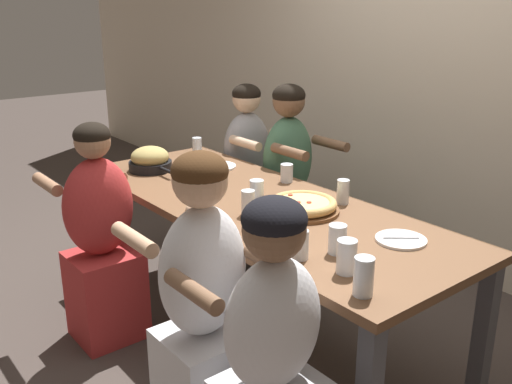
{
  "coord_description": "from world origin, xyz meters",
  "views": [
    {
      "loc": [
        2.13,
        -1.7,
        1.7
      ],
      "look_at": [
        0.0,
        0.0,
        0.79
      ],
      "focal_mm": 40.0,
      "sensor_mm": 36.0,
      "label": 1
    }
  ],
  "objects": [
    {
      "name": "diner_near_midright",
      "position": [
        0.49,
        -0.65,
        0.56
      ],
      "size": [
        0.51,
        0.4,
        1.2
      ],
      "rotation": [
        0.0,
        0.0,
        1.57
      ],
      "color": "silver",
      "rests_on": "ground"
    },
    {
      "name": "drinking_glass_d",
      "position": [
        0.84,
        -0.24,
        0.8
      ],
      "size": [
        0.08,
        0.08,
        0.13
      ],
      "color": "silver",
      "rests_on": "dining_table"
    },
    {
      "name": "skillet_bowl",
      "position": [
        -0.84,
        -0.14,
        0.8
      ],
      "size": [
        0.37,
        0.26,
        0.15
      ],
      "color": "black",
      "rests_on": "dining_table"
    },
    {
      "name": "drinking_glass_i",
      "position": [
        0.07,
        -0.05,
        0.81
      ],
      "size": [
        0.07,
        0.07,
        0.14
      ],
      "color": "silver",
      "rests_on": "dining_table"
    },
    {
      "name": "drinking_glass_j",
      "position": [
        0.3,
        0.32,
        0.79
      ],
      "size": [
        0.06,
        0.06,
        0.12
      ],
      "color": "silver",
      "rests_on": "dining_table"
    },
    {
      "name": "diner_near_right",
      "position": [
        0.9,
        -0.65,
        0.53
      ],
      "size": [
        0.51,
        0.4,
        1.14
      ],
      "rotation": [
        0.0,
        0.0,
        1.57
      ],
      "color": "silver",
      "rests_on": "ground"
    },
    {
      "name": "empty_plate_a",
      "position": [
        0.78,
        0.16,
        0.75
      ],
      "size": [
        0.22,
        0.22,
        0.02
      ],
      "color": "white",
      "rests_on": "dining_table"
    },
    {
      "name": "restaurant_back_panel",
      "position": [
        0.0,
        1.49,
        1.6
      ],
      "size": [
        10.0,
        0.06,
        3.2
      ],
      "primitive_type": "cube",
      "color": "beige",
      "rests_on": "ground"
    },
    {
      "name": "dining_table",
      "position": [
        0.0,
        0.0,
        0.67
      ],
      "size": [
        2.3,
        0.86,
        0.74
      ],
      "color": "brown",
      "rests_on": "ground"
    },
    {
      "name": "diner_far_left",
      "position": [
        -0.91,
        0.65,
        0.54
      ],
      "size": [
        0.51,
        0.4,
        1.18
      ],
      "rotation": [
        0.0,
        0.0,
        -1.57
      ],
      "color": "#99999E",
      "rests_on": "ground"
    },
    {
      "name": "ground_plane",
      "position": [
        0.0,
        0.0,
        0.0
      ],
      "size": [
        18.0,
        18.0,
        0.0
      ],
      "primitive_type": "plane",
      "color": "#423833",
      "rests_on": "ground"
    },
    {
      "name": "empty_plate_b",
      "position": [
        -0.64,
        0.21,
        0.75
      ],
      "size": [
        0.23,
        0.23,
        0.02
      ],
      "color": "white",
      "rests_on": "dining_table"
    },
    {
      "name": "drinking_glass_f",
      "position": [
        0.99,
        -0.32,
        0.8
      ],
      "size": [
        0.07,
        0.07,
        0.14
      ],
      "color": "silver",
      "rests_on": "dining_table"
    },
    {
      "name": "diner_near_midleft",
      "position": [
        -0.45,
        -0.65,
        0.52
      ],
      "size": [
        0.51,
        0.4,
        1.16
      ],
      "rotation": [
        0.0,
        0.0,
        1.57
      ],
      "color": "#B22D2D",
      "rests_on": "ground"
    },
    {
      "name": "drinking_glass_e",
      "position": [
        0.13,
        -0.15,
        0.79
      ],
      "size": [
        0.06,
        0.06,
        0.12
      ],
      "color": "silver",
      "rests_on": "dining_table"
    },
    {
      "name": "drinking_glass_h",
      "position": [
        0.64,
        -0.29,
        0.79
      ],
      "size": [
        0.07,
        0.07,
        0.12
      ],
      "color": "silver",
      "rests_on": "dining_table"
    },
    {
      "name": "drinking_glass_c",
      "position": [
        -0.15,
        0.34,
        0.78
      ],
      "size": [
        0.07,
        0.07,
        0.1
      ],
      "color": "silver",
      "rests_on": "dining_table"
    },
    {
      "name": "drinking_glass_a",
      "position": [
        0.44,
        -0.21,
        0.8
      ],
      "size": [
        0.07,
        0.07,
        0.14
      ],
      "color": "silver",
      "rests_on": "dining_table"
    },
    {
      "name": "drinking_glass_g",
      "position": [
        -0.93,
        0.25,
        0.8
      ],
      "size": [
        0.06,
        0.06,
        0.13
      ],
      "color": "silver",
      "rests_on": "dining_table"
    },
    {
      "name": "drinking_glass_b",
      "position": [
        0.69,
        -0.14,
        0.8
      ],
      "size": [
        0.07,
        0.07,
        0.12
      ],
      "color": "silver",
      "rests_on": "dining_table"
    },
    {
      "name": "diner_far_midleft",
      "position": [
        -0.49,
        0.65,
        0.57
      ],
      "size": [
        0.51,
        0.4,
        1.23
      ],
      "rotation": [
        0.0,
        0.0,
        -1.57
      ],
      "color": "#477556",
      "rests_on": "ground"
    },
    {
      "name": "pizza_board_main",
      "position": [
        0.26,
        0.08,
        0.77
      ],
      "size": [
        0.35,
        0.35,
        0.06
      ],
      "color": "brown",
      "rests_on": "dining_table"
    }
  ]
}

